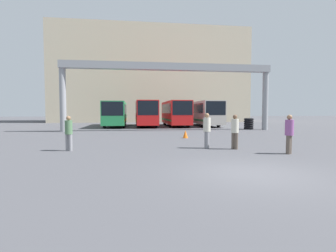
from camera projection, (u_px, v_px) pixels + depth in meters
name	position (u px, v px, depth m)	size (l,w,h in m)	color
ground_plane	(253.00, 173.00, 8.14)	(200.00, 200.00, 0.00)	#47474C
building_backdrop	(151.00, 77.00, 51.85)	(36.27, 12.00, 17.47)	beige
overhead_gantry	(169.00, 76.00, 26.06)	(21.03, 0.80, 6.73)	gray
bus_slot_0	(116.00, 113.00, 34.11)	(2.60, 11.32, 3.12)	#268C4C
bus_slot_1	(146.00, 112.00, 34.03)	(2.54, 10.10, 3.24)	red
bus_slot_2	(175.00, 112.00, 34.54)	(2.54, 10.06, 3.24)	red
bus_slot_3	(203.00, 112.00, 35.34)	(2.59, 10.61, 3.23)	beige
pedestrian_far_center	(207.00, 130.00, 13.69)	(0.38, 0.38, 1.84)	gray
pedestrian_near_center	(69.00, 132.00, 12.80)	(0.36, 0.36, 1.71)	gray
pedestrian_near_left	(235.00, 131.00, 13.36)	(0.37, 0.37, 1.77)	brown
pedestrian_near_right	(289.00, 133.00, 11.85)	(0.37, 0.37, 1.78)	brown
traffic_cone	(185.00, 134.00, 19.01)	(0.38, 0.38, 0.57)	orange
tire_stack	(249.00, 124.00, 28.70)	(1.04, 1.04, 1.20)	black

